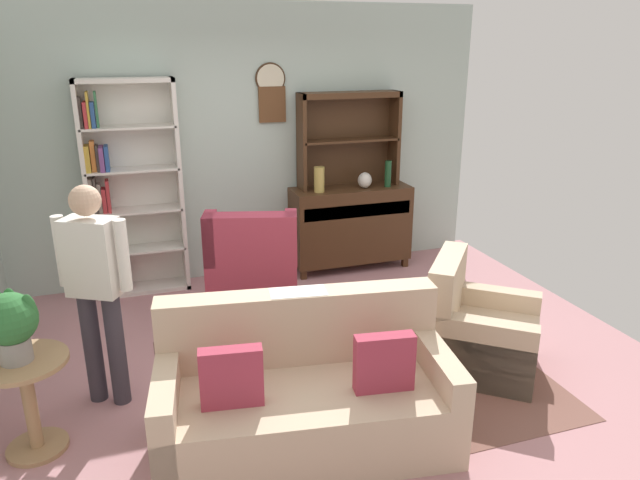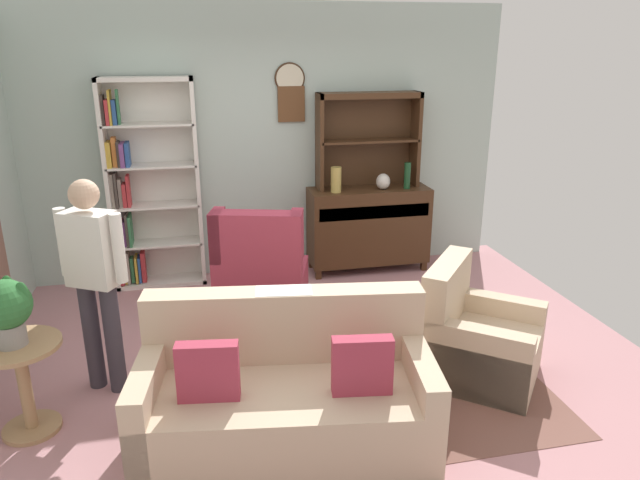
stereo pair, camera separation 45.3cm
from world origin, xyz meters
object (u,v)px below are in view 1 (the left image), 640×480
at_px(plant_stand, 28,395).
at_px(couch_floral, 305,396).
at_px(bookshelf, 126,194).
at_px(sideboard_hutch, 348,126).
at_px(vase_round, 365,180).
at_px(vase_tall, 319,180).
at_px(book_stack, 288,313).
at_px(potted_plant_large, 11,322).
at_px(armchair_floral, 477,333).
at_px(sideboard, 350,224).
at_px(wingback_chair, 254,279).
at_px(bottle_wine, 388,174).
at_px(person_reading, 96,281).
at_px(coffee_table, 273,329).

bearing_deg(plant_stand, couch_floral, -14.70).
height_order(bookshelf, sideboard_hutch, bookshelf).
bearing_deg(sideboard_hutch, vase_round, -53.52).
height_order(couch_floral, plant_stand, couch_floral).
bearing_deg(vase_tall, book_stack, -115.37).
bearing_deg(vase_tall, potted_plant_large, -139.62).
xyz_separation_m(sideboard_hutch, armchair_floral, (0.15, -2.42, -1.27)).
xyz_separation_m(sideboard, sideboard_hutch, (0.00, 0.11, 1.05)).
bearing_deg(potted_plant_large, wingback_chair, 38.81).
xyz_separation_m(bottle_wine, potted_plant_large, (-3.39, -2.21, -0.18)).
bearing_deg(wingback_chair, couch_floral, -92.12).
relative_size(bottle_wine, book_stack, 1.43).
relative_size(plant_stand, book_stack, 3.17).
distance_m(sideboard, plant_stand, 3.76).
height_order(plant_stand, book_stack, plant_stand).
bearing_deg(book_stack, vase_round, 52.66).
bearing_deg(armchair_floral, wingback_chair, 136.27).
bearing_deg(plant_stand, person_reading, 44.30).
bearing_deg(wingback_chair, armchair_floral, -43.73).
bearing_deg(bottle_wine, couch_floral, -123.62).
height_order(bookshelf, vase_tall, bookshelf).
relative_size(sideboard, bottle_wine, 4.58).
relative_size(person_reading, coffee_table, 1.95).
distance_m(vase_tall, bottle_wine, 0.78).
xyz_separation_m(vase_round, armchair_floral, (0.02, -2.24, -0.72)).
relative_size(armchair_floral, wingback_chair, 1.03).
relative_size(armchair_floral, potted_plant_large, 2.52).
bearing_deg(book_stack, person_reading, -178.54).
relative_size(sideboard, vase_round, 7.65).
relative_size(sideboard, plant_stand, 2.06).
distance_m(sideboard_hutch, couch_floral, 3.38).
xyz_separation_m(vase_tall, plant_stand, (-2.59, -2.22, -0.66)).
relative_size(vase_round, person_reading, 0.11).
height_order(potted_plant_large, book_stack, potted_plant_large).
bearing_deg(person_reading, coffee_table, 0.78).
bearing_deg(wingback_chair, vase_round, 31.16).
relative_size(bookshelf, book_stack, 10.55).
xyz_separation_m(bottle_wine, coffee_table, (-1.74, -1.77, -0.71)).
bearing_deg(plant_stand, potted_plant_large, -179.57).
height_order(sideboard_hutch, book_stack, sideboard_hutch).
height_order(bookshelf, vase_round, bookshelf).
bearing_deg(vase_round, sideboard_hutch, 126.48).
distance_m(bookshelf, sideboard, 2.36).
bearing_deg(coffee_table, armchair_floral, -16.58).
bearing_deg(bookshelf, person_reading, -96.99).
relative_size(bookshelf, coffee_table, 2.62).
relative_size(person_reading, book_stack, 7.84).
relative_size(potted_plant_large, person_reading, 0.27).
bearing_deg(vase_tall, couch_floral, -110.17).
height_order(bottle_wine, plant_stand, bottle_wine).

